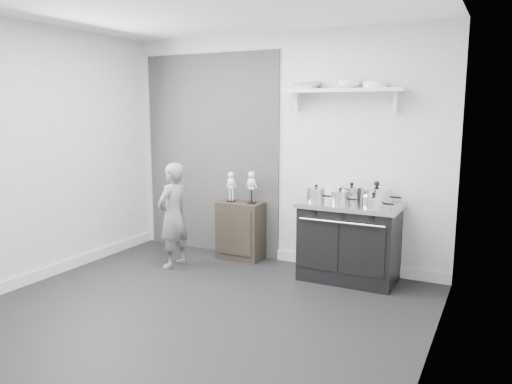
% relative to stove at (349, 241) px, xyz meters
% --- Properties ---
extents(ground, '(4.00, 4.00, 0.00)m').
position_rel_stove_xyz_m(ground, '(-0.98, -1.48, -0.43)').
color(ground, black).
rests_on(ground, ground).
extents(room_shell, '(4.02, 3.62, 2.71)m').
position_rel_stove_xyz_m(room_shell, '(-1.06, -1.33, 1.21)').
color(room_shell, '#B1B1AF').
rests_on(room_shell, ground).
extents(wall_shelf, '(1.30, 0.26, 0.24)m').
position_rel_stove_xyz_m(wall_shelf, '(-0.18, 0.20, 1.58)').
color(wall_shelf, silver).
rests_on(wall_shelf, room_shell).
extents(stove, '(1.05, 0.66, 0.84)m').
position_rel_stove_xyz_m(stove, '(0.00, 0.00, 0.00)').
color(stove, black).
rests_on(stove, ground).
extents(side_cabinet, '(0.54, 0.32, 0.70)m').
position_rel_stove_xyz_m(side_cabinet, '(-1.40, 0.13, -0.07)').
color(side_cabinet, black).
rests_on(side_cabinet, ground).
extents(child, '(0.33, 0.47, 1.22)m').
position_rel_stove_xyz_m(child, '(-1.95, -0.49, 0.18)').
color(child, slate).
rests_on(child, ground).
extents(pot_front_left, '(0.28, 0.20, 0.19)m').
position_rel_stove_xyz_m(pot_front_left, '(-0.35, -0.11, 0.50)').
color(pot_front_left, silver).
rests_on(pot_front_left, stove).
extents(pot_back_left, '(0.34, 0.26, 0.20)m').
position_rel_stove_xyz_m(pot_back_left, '(-0.03, 0.11, 0.50)').
color(pot_back_left, silver).
rests_on(pot_back_left, stove).
extents(pot_back_right, '(0.43, 0.34, 0.24)m').
position_rel_stove_xyz_m(pot_back_right, '(0.25, 0.08, 0.51)').
color(pot_back_right, silver).
rests_on(pot_back_right, stove).
extents(pot_front_right, '(0.31, 0.23, 0.16)m').
position_rel_stove_xyz_m(pot_front_right, '(0.28, -0.17, 0.48)').
color(pot_front_right, silver).
rests_on(pot_front_right, stove).
extents(pot_front_center, '(0.27, 0.18, 0.17)m').
position_rel_stove_xyz_m(pot_front_center, '(-0.07, -0.14, 0.49)').
color(pot_front_center, silver).
rests_on(pot_front_center, stove).
extents(skeleton_full, '(0.12, 0.08, 0.42)m').
position_rel_stove_xyz_m(skeleton_full, '(-1.53, 0.13, 0.49)').
color(skeleton_full, beige).
rests_on(skeleton_full, side_cabinet).
extents(skeleton_torso, '(0.12, 0.08, 0.45)m').
position_rel_stove_xyz_m(skeleton_torso, '(-1.25, 0.13, 0.50)').
color(skeleton_torso, beige).
rests_on(skeleton_torso, side_cabinet).
extents(bowl_large, '(0.34, 0.34, 0.08)m').
position_rel_stove_xyz_m(bowl_large, '(-0.60, 0.19, 1.66)').
color(bowl_large, white).
rests_on(bowl_large, wall_shelf).
extents(bowl_small, '(0.25, 0.25, 0.08)m').
position_rel_stove_xyz_m(bowl_small, '(-0.11, 0.19, 1.65)').
color(bowl_small, white).
rests_on(bowl_small, wall_shelf).
extents(plate_stack, '(0.25, 0.25, 0.06)m').
position_rel_stove_xyz_m(plate_stack, '(0.16, 0.19, 1.64)').
color(plate_stack, white).
rests_on(plate_stack, wall_shelf).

